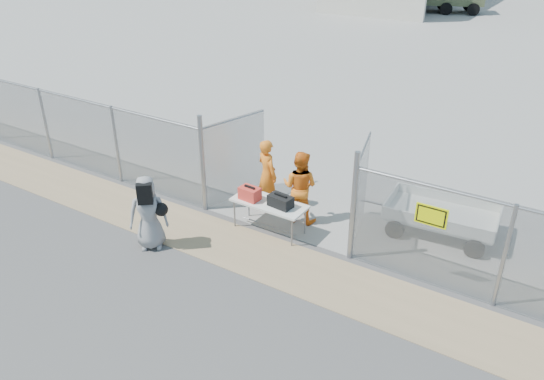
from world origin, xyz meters
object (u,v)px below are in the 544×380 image
Objects in this scene: security_worker_right at (300,187)px; utility_trailer at (441,218)px; visitor at (148,213)px; security_worker_left at (267,174)px; folding_table at (269,216)px.

utility_trailer is (3.08, 1.24, -0.51)m from security_worker_right.
utility_trailer is (5.30, 4.03, -0.47)m from visitor.
security_worker_left reaches higher than security_worker_right.
utility_trailer is at bearing -2.62° from visitor.
visitor is (-2.22, -2.79, -0.04)m from security_worker_right.
utility_trailer is (4.09, 1.10, -0.52)m from security_worker_left.
security_worker_right is (1.01, -0.14, -0.01)m from security_worker_left.
visitor is (-1.87, -1.98, 0.48)m from folding_table.
folding_table is at bearing 149.39° from security_worker_left.
security_worker_left reaches higher than utility_trailer.
security_worker_right is at bearing -163.50° from security_worker_left.
security_worker_left is (-0.67, 0.96, 0.53)m from folding_table.
security_worker_right reaches higher than utility_trailer.
visitor is at bearing 92.05° from security_worker_left.
security_worker_left is 3.17m from visitor.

